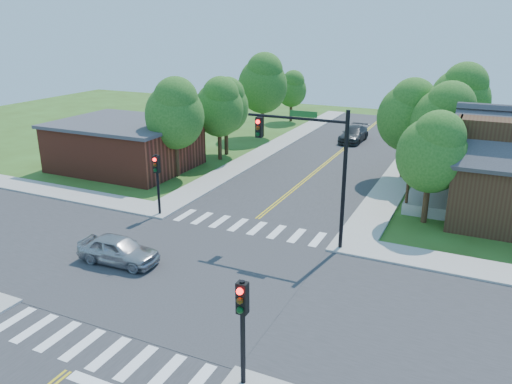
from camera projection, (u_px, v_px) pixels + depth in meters
The scene contains 24 objects.
ground at pixel (189, 275), 23.14m from camera, with size 100.00×100.00×0.00m, color #36541A.
road_ns at pixel (189, 274), 23.13m from camera, with size 10.00×90.00×0.04m, color #2D2D30.
road_ew at pixel (189, 274), 23.13m from camera, with size 90.00×10.00×0.04m, color #2D2D30.
intersection_patch at pixel (189, 275), 23.14m from camera, with size 10.20×10.20×0.06m, color #2D2D30.
sidewalk_nw at pixel (132, 157), 43.00m from camera, with size 40.00×40.00×0.14m.
crosswalk_north at pixel (247, 226), 28.44m from camera, with size 8.85×2.00×0.01m.
crosswalk_south at pixel (96, 349), 17.81m from camera, with size 8.85×2.00×0.01m.
centerline at pixel (189, 274), 23.12m from camera, with size 0.30×90.00×0.01m.
signal_mast_ne at pixel (312, 155), 24.79m from camera, with size 5.30×0.42×7.20m.
signal_pole_se at pixel (242, 314), 15.21m from camera, with size 0.34×0.42×3.80m.
signal_pole_nw at pixel (157, 173), 29.29m from camera, with size 0.34×0.42×3.80m.
building_nw at pixel (125, 144), 39.52m from camera, with size 10.40×8.40×3.73m.
tree_e_a at pixel (433, 150), 27.70m from camera, with size 3.90×3.70×6.62m.
tree_e_b at pixel (445, 120), 33.27m from camera, with size 4.42×4.20×7.51m.
tree_e_c at pixel (461, 97), 40.21m from camera, with size 4.80×4.56×8.16m.
tree_e_d at pixel (459, 90), 48.22m from camera, with size 4.36×4.14×7.41m.
tree_w_a at pixel (175, 112), 36.22m from camera, with size 4.40×4.18×7.48m.
tree_w_b at pixel (226, 104), 42.51m from camera, with size 3.99×3.79×6.78m.
tree_w_c at pixel (263, 82), 49.07m from camera, with size 4.92×4.67×8.36m.
tree_w_d at pixel (292, 88), 57.31m from camera, with size 3.48×3.31×5.92m.
tree_house at pixel (409, 114), 35.61m from camera, with size 4.39×4.17×7.46m.
tree_bldg at pixel (219, 106), 40.88m from camera, with size 4.11×3.91×6.99m.
car_silver at pixel (118, 250), 23.99m from camera, with size 4.14×1.83×1.38m, color #ABACB2.
car_dgrey at pixel (354, 135), 48.37m from camera, with size 2.12×5.00×1.44m, color #2C2F31.
Camera 1 is at (11.56, -17.38, 11.14)m, focal length 35.00 mm.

